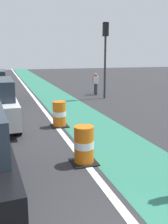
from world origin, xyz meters
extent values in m
cube|color=#2D755B|center=(2.40, 12.00, 0.00)|extent=(2.50, 80.00, 0.01)
cube|color=silver|center=(0.90, 12.00, 0.01)|extent=(0.20, 80.00, 0.01)
cylinder|color=black|center=(-1.32, 4.52, 0.34)|extent=(0.32, 0.69, 0.68)
cylinder|color=black|center=(-1.17, 1.67, 0.34)|extent=(0.32, 0.69, 0.68)
cylinder|color=black|center=(-0.81, 10.39, 0.34)|extent=(0.29, 0.68, 0.68)
cylinder|color=black|center=(-0.76, 7.54, 0.34)|extent=(0.29, 0.68, 0.68)
cylinder|color=black|center=(-0.91, 16.41, 0.34)|extent=(0.29, 0.69, 0.68)
cylinder|color=black|center=(-0.97, 13.56, 0.34)|extent=(0.29, 0.69, 0.68)
cylinder|color=orange|center=(0.87, 4.25, 0.25)|extent=(0.56, 0.56, 0.42)
cylinder|color=white|center=(0.87, 4.25, 0.57)|extent=(0.57, 0.57, 0.21)
cylinder|color=orange|center=(0.87, 4.25, 0.88)|extent=(0.56, 0.56, 0.42)
cube|color=black|center=(0.87, 4.25, 0.02)|extent=(0.73, 0.73, 0.04)
cylinder|color=orange|center=(1.03, 8.19, 0.25)|extent=(0.56, 0.56, 0.42)
cylinder|color=white|center=(1.03, 8.19, 0.57)|extent=(0.57, 0.57, 0.21)
cylinder|color=orange|center=(1.03, 8.19, 0.88)|extent=(0.56, 0.56, 0.42)
cube|color=black|center=(1.03, 8.19, 0.02)|extent=(0.73, 0.73, 0.04)
cylinder|color=#2D2D2D|center=(5.60, 14.22, 2.10)|extent=(0.14, 0.14, 4.20)
cube|color=black|center=(5.60, 14.22, 4.65)|extent=(0.32, 0.32, 0.90)
sphere|color=red|center=(5.77, 14.22, 4.91)|extent=(0.16, 0.16, 0.16)
sphere|color=green|center=(5.77, 14.22, 4.39)|extent=(0.16, 0.16, 0.16)
cylinder|color=#33333D|center=(5.70, 16.35, 0.43)|extent=(0.20, 0.20, 0.86)
cube|color=red|center=(5.70, 16.35, 1.13)|extent=(0.34, 0.20, 0.54)
sphere|color=#9E7051|center=(5.70, 16.35, 1.51)|extent=(0.20, 0.20, 0.20)
cylinder|color=#33333D|center=(5.53, 15.72, 0.43)|extent=(0.20, 0.20, 0.86)
cube|color=white|center=(5.53, 15.72, 1.13)|extent=(0.34, 0.20, 0.54)
sphere|color=#9E7051|center=(5.53, 15.72, 1.51)|extent=(0.20, 0.20, 0.20)
camera|label=1|loc=(-1.25, -2.31, 3.09)|focal=41.16mm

